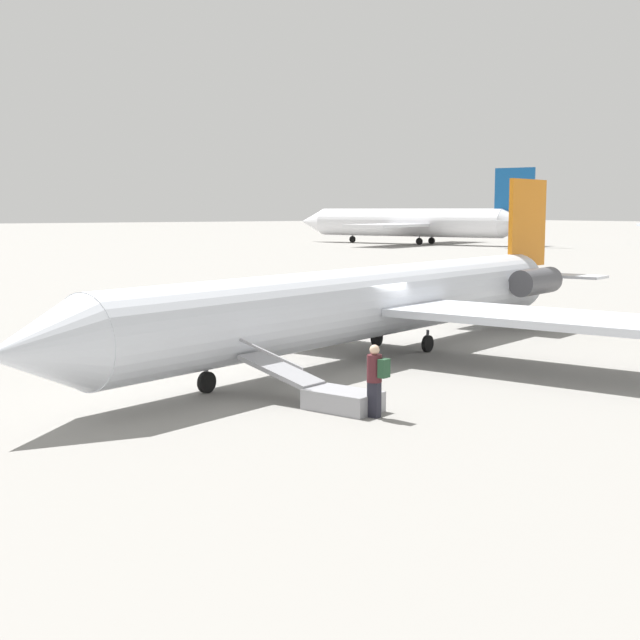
# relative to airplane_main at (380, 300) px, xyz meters

# --- Properties ---
(ground_plane) EXTENTS (600.00, 600.00, 0.00)m
(ground_plane) POSITION_rel_airplane_main_xyz_m (0.82, 0.27, -1.85)
(ground_plane) COLOR gray
(airplane_main) EXTENTS (27.58, 21.45, 6.19)m
(airplane_main) POSITION_rel_airplane_main_xyz_m (0.00, 0.00, 0.00)
(airplane_main) COLOR silver
(airplane_main) RESTS_ON ground
(airplane_far_left) EXTENTS (28.77, 37.46, 10.31)m
(airplane_far_left) POSITION_rel_airplane_main_xyz_m (-63.45, -73.93, 1.24)
(airplane_far_left) COLOR silver
(airplane_far_left) RESTS_ON ground
(boarding_stairs) EXTENTS (2.21, 4.13, 1.59)m
(boarding_stairs) POSITION_rel_airplane_main_xyz_m (6.13, 5.89, -1.49)
(boarding_stairs) COLOR #99999E
(boarding_stairs) RESTS_ON ground
(passenger) EXTENTS (0.42, 0.57, 1.74)m
(passenger) POSITION_rel_airplane_main_xyz_m (5.80, 7.31, -0.85)
(passenger) COLOR #23232D
(passenger) RESTS_ON ground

